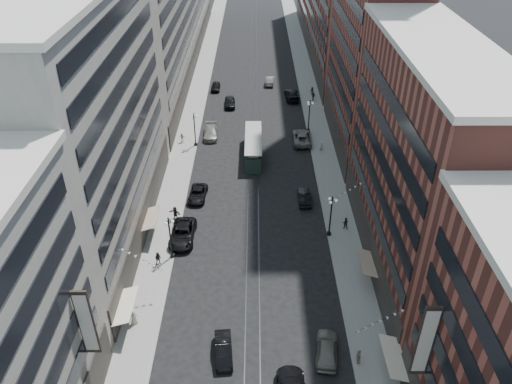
{
  "coord_description": "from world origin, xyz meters",
  "views": [
    {
      "loc": [
        0.26,
        -15.55,
        37.78
      ],
      "look_at": [
        0.37,
        34.03,
        5.0
      ],
      "focal_mm": 35.0,
      "sensor_mm": 36.0,
      "label": 1
    }
  ],
  "objects_px": {
    "lamppost_sw_mid": "(195,128)",
    "car_11": "(302,137)",
    "car_13": "(230,102)",
    "car_10": "(304,197)",
    "lamppost_se_mid": "(309,115)",
    "car_5": "(223,350)",
    "car_8": "(211,132)",
    "pedestrian_extra_1": "(313,96)",
    "lamppost_sw_far": "(170,236)",
    "lamppost_se_far": "(331,215)",
    "pedestrian_7": "(345,223)",
    "car_2": "(183,234)",
    "pedestrian_6": "(182,138)",
    "pedestrian_8": "(321,147)",
    "pedestrian_5": "(175,213)",
    "car_14": "(270,81)",
    "car_7": "(198,194)",
    "streetcar": "(253,147)",
    "car_4": "(327,349)",
    "car_9": "(216,87)",
    "pedestrian_2": "(158,258)",
    "car_12": "(292,94)",
    "pedestrian_1": "(133,317)",
    "pedestrian_9": "(312,91)"
  },
  "relations": [
    {
      "from": "lamppost_sw_far",
      "to": "car_9",
      "type": "xyz_separation_m",
      "value": [
        1.64,
        50.53,
        -2.38
      ]
    },
    {
      "from": "pedestrian_extra_1",
      "to": "lamppost_se_far",
      "type": "bearing_deg",
      "value": -62.13
    },
    {
      "from": "pedestrian_7",
      "to": "car_11",
      "type": "bearing_deg",
      "value": -70.42
    },
    {
      "from": "pedestrian_2",
      "to": "car_14",
      "type": "relative_size",
      "value": 0.35
    },
    {
      "from": "car_4",
      "to": "pedestrian_5",
      "type": "relative_size",
      "value": 2.75
    },
    {
      "from": "lamppost_sw_far",
      "to": "car_4",
      "type": "height_order",
      "value": "lamppost_sw_far"
    },
    {
      "from": "pedestrian_2",
      "to": "car_9",
      "type": "distance_m",
      "value": 51.9
    },
    {
      "from": "streetcar",
      "to": "lamppost_se_mid",
      "type": "bearing_deg",
      "value": 41.5
    },
    {
      "from": "lamppost_sw_mid",
      "to": "pedestrian_7",
      "type": "bearing_deg",
      "value": -46.6
    },
    {
      "from": "car_9",
      "to": "pedestrian_6",
      "type": "bearing_deg",
      "value": -99.36
    },
    {
      "from": "car_10",
      "to": "car_14",
      "type": "xyz_separation_m",
      "value": [
        -3.49,
        42.27,
        0.02
      ]
    },
    {
      "from": "pedestrian_5",
      "to": "car_11",
      "type": "bearing_deg",
      "value": 74.76
    },
    {
      "from": "lamppost_sw_far",
      "to": "lamppost_se_far",
      "type": "distance_m",
      "value": 18.83
    },
    {
      "from": "car_8",
      "to": "pedestrian_6",
      "type": "height_order",
      "value": "pedestrian_6"
    },
    {
      "from": "car_8",
      "to": "pedestrian_7",
      "type": "distance_m",
      "value": 30.95
    },
    {
      "from": "pedestrian_5",
      "to": "lamppost_sw_far",
      "type": "bearing_deg",
      "value": -60.47
    },
    {
      "from": "car_9",
      "to": "pedestrian_9",
      "type": "height_order",
      "value": "pedestrian_9"
    },
    {
      "from": "lamppost_se_mid",
      "to": "car_5",
      "type": "bearing_deg",
      "value": -104.56
    },
    {
      "from": "lamppost_sw_mid",
      "to": "lamppost_se_far",
      "type": "bearing_deg",
      "value": -51.34
    },
    {
      "from": "streetcar",
      "to": "pedestrian_6",
      "type": "height_order",
      "value": "streetcar"
    },
    {
      "from": "pedestrian_7",
      "to": "car_4",
      "type": "bearing_deg",
      "value": 87.42
    },
    {
      "from": "pedestrian_1",
      "to": "pedestrian_extra_1",
      "type": "distance_m",
      "value": 59.52
    },
    {
      "from": "lamppost_sw_mid",
      "to": "lamppost_se_mid",
      "type": "height_order",
      "value": "same"
    },
    {
      "from": "car_10",
      "to": "car_8",
      "type": "bearing_deg",
      "value": -53.25
    },
    {
      "from": "streetcar",
      "to": "car_12",
      "type": "distance_m",
      "value": 23.35
    },
    {
      "from": "pedestrian_extra_1",
      "to": "pedestrian_8",
      "type": "bearing_deg",
      "value": -61.29
    },
    {
      "from": "car_2",
      "to": "car_7",
      "type": "relative_size",
      "value": 1.25
    },
    {
      "from": "lamppost_sw_far",
      "to": "car_10",
      "type": "bearing_deg",
      "value": 35.34
    },
    {
      "from": "streetcar",
      "to": "car_13",
      "type": "bearing_deg",
      "value": 103.27
    },
    {
      "from": "lamppost_se_far",
      "to": "car_11",
      "type": "xyz_separation_m",
      "value": [
        -1.38,
        24.29,
        -2.23
      ]
    },
    {
      "from": "car_4",
      "to": "streetcar",
      "type": "bearing_deg",
      "value": -71.8
    },
    {
      "from": "car_13",
      "to": "pedestrian_7",
      "type": "xyz_separation_m",
      "value": [
        15.73,
        -37.25,
        0.12
      ]
    },
    {
      "from": "lamppost_se_mid",
      "to": "pedestrian_6",
      "type": "xyz_separation_m",
      "value": [
        -20.64,
        -3.95,
        -2.15
      ]
    },
    {
      "from": "car_14",
      "to": "car_7",
      "type": "bearing_deg",
      "value": 80.18
    },
    {
      "from": "car_2",
      "to": "pedestrian_5",
      "type": "distance_m",
      "value": 4.21
    },
    {
      "from": "car_13",
      "to": "car_10",
      "type": "bearing_deg",
      "value": -72.97
    },
    {
      "from": "streetcar",
      "to": "pedestrian_6",
      "type": "distance_m",
      "value": 12.2
    },
    {
      "from": "pedestrian_1",
      "to": "pedestrian_extra_1",
      "type": "height_order",
      "value": "pedestrian_1"
    },
    {
      "from": "pedestrian_5",
      "to": "car_8",
      "type": "bearing_deg",
      "value": 107.86
    },
    {
      "from": "car_9",
      "to": "pedestrian_2",
      "type": "bearing_deg",
      "value": -92.85
    },
    {
      "from": "pedestrian_2",
      "to": "car_8",
      "type": "relative_size",
      "value": 0.29
    },
    {
      "from": "pedestrian_6",
      "to": "pedestrian_7",
      "type": "xyz_separation_m",
      "value": [
        22.77,
        -22.76,
        -0.02
      ]
    },
    {
      "from": "lamppost_sw_mid",
      "to": "car_11",
      "type": "distance_m",
      "value": 17.21
    },
    {
      "from": "pedestrian_8",
      "to": "pedestrian_5",
      "type": "bearing_deg",
      "value": 26.57
    },
    {
      "from": "car_8",
      "to": "pedestrian_extra_1",
      "type": "xyz_separation_m",
      "value": [
        18.3,
        14.86,
        0.15
      ]
    },
    {
      "from": "car_4",
      "to": "pedestrian_6",
      "type": "height_order",
      "value": "pedestrian_6"
    },
    {
      "from": "lamppost_sw_mid",
      "to": "car_11",
      "type": "height_order",
      "value": "lamppost_sw_mid"
    },
    {
      "from": "car_2",
      "to": "car_10",
      "type": "relative_size",
      "value": 1.36
    },
    {
      "from": "lamppost_sw_far",
      "to": "pedestrian_9",
      "type": "distance_m",
      "value": 51.95
    },
    {
      "from": "car_4",
      "to": "pedestrian_7",
      "type": "height_order",
      "value": "pedestrian_7"
    }
  ]
}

